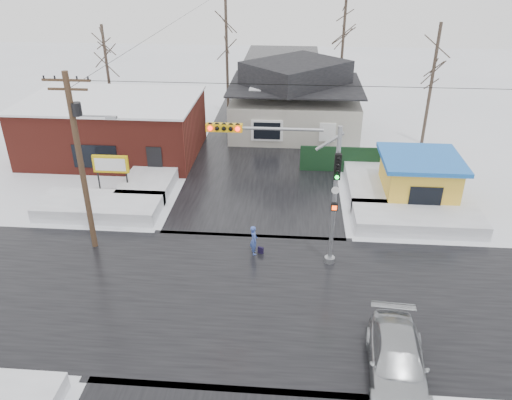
# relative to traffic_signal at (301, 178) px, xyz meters

# --- Properties ---
(ground) EXTENTS (120.00, 120.00, 0.00)m
(ground) POSITION_rel_traffic_signal_xyz_m (-2.43, -2.97, -4.54)
(ground) COLOR white
(ground) RESTS_ON ground
(road_ns) EXTENTS (10.00, 120.00, 0.02)m
(road_ns) POSITION_rel_traffic_signal_xyz_m (-2.43, -2.97, -4.53)
(road_ns) COLOR black
(road_ns) RESTS_ON ground
(road_ew) EXTENTS (120.00, 10.00, 0.02)m
(road_ew) POSITION_rel_traffic_signal_xyz_m (-2.43, -2.97, -4.53)
(road_ew) COLOR black
(road_ew) RESTS_ON ground
(snowbank_nw) EXTENTS (7.00, 3.00, 0.80)m
(snowbank_nw) POSITION_rel_traffic_signal_xyz_m (-11.43, 4.03, -4.14)
(snowbank_nw) COLOR white
(snowbank_nw) RESTS_ON ground
(snowbank_ne) EXTENTS (7.00, 3.00, 0.80)m
(snowbank_ne) POSITION_rel_traffic_signal_xyz_m (6.57, 4.03, -4.14)
(snowbank_ne) COLOR white
(snowbank_ne) RESTS_ON ground
(snowbank_nside_w) EXTENTS (3.00, 8.00, 0.80)m
(snowbank_nside_w) POSITION_rel_traffic_signal_xyz_m (-9.43, 9.03, -4.14)
(snowbank_nside_w) COLOR white
(snowbank_nside_w) RESTS_ON ground
(snowbank_nside_e) EXTENTS (3.00, 8.00, 0.80)m
(snowbank_nside_e) POSITION_rel_traffic_signal_xyz_m (4.57, 9.03, -4.14)
(snowbank_nside_e) COLOR white
(snowbank_nside_e) RESTS_ON ground
(traffic_signal) EXTENTS (6.05, 0.68, 7.00)m
(traffic_signal) POSITION_rel_traffic_signal_xyz_m (0.00, 0.00, 0.00)
(traffic_signal) COLOR gray
(traffic_signal) RESTS_ON ground
(utility_pole) EXTENTS (3.15, 0.44, 9.00)m
(utility_pole) POSITION_rel_traffic_signal_xyz_m (-10.36, 0.53, 0.57)
(utility_pole) COLOR #382619
(utility_pole) RESTS_ON ground
(brick_building) EXTENTS (12.20, 8.20, 4.12)m
(brick_building) POSITION_rel_traffic_signal_xyz_m (-13.43, 13.03, -2.46)
(brick_building) COLOR maroon
(brick_building) RESTS_ON ground
(marquee_sign) EXTENTS (2.20, 0.21, 2.55)m
(marquee_sign) POSITION_rel_traffic_signal_xyz_m (-11.43, 6.53, -2.62)
(marquee_sign) COLOR black
(marquee_sign) RESTS_ON ground
(house) EXTENTS (10.40, 8.40, 5.76)m
(house) POSITION_rel_traffic_signal_xyz_m (-0.43, 19.03, -1.92)
(house) COLOR #ADA99C
(house) RESTS_ON ground
(kiosk) EXTENTS (4.60, 4.60, 2.88)m
(kiosk) POSITION_rel_traffic_signal_xyz_m (7.07, 7.03, -3.08)
(kiosk) COLOR yellow
(kiosk) RESTS_ON ground
(fence) EXTENTS (8.00, 0.12, 1.80)m
(fence) POSITION_rel_traffic_signal_xyz_m (4.07, 11.03, -3.64)
(fence) COLOR black
(fence) RESTS_ON ground
(tree_far_left) EXTENTS (3.00, 3.00, 10.00)m
(tree_far_left) POSITION_rel_traffic_signal_xyz_m (-6.43, 23.03, 3.41)
(tree_far_left) COLOR #332821
(tree_far_left) RESTS_ON ground
(tree_far_mid) EXTENTS (3.00, 3.00, 12.00)m
(tree_far_mid) POSITION_rel_traffic_signal_xyz_m (3.57, 25.03, 5.00)
(tree_far_mid) COLOR #332821
(tree_far_mid) RESTS_ON ground
(tree_far_right) EXTENTS (3.00, 3.00, 9.00)m
(tree_far_right) POSITION_rel_traffic_signal_xyz_m (9.57, 17.03, 2.62)
(tree_far_right) COLOR #332821
(tree_far_right) RESTS_ON ground
(tree_far_west) EXTENTS (3.00, 3.00, 8.00)m
(tree_far_west) POSITION_rel_traffic_signal_xyz_m (-16.43, 21.03, 1.82)
(tree_far_west) COLOR #332821
(tree_far_west) RESTS_ON ground
(pedestrian) EXTENTS (0.52, 0.66, 1.57)m
(pedestrian) POSITION_rel_traffic_signal_xyz_m (-2.19, 0.50, -3.75)
(pedestrian) COLOR #3B53A6
(pedestrian) RESTS_ON ground
(car) EXTENTS (2.38, 5.12, 1.45)m
(car) POSITION_rel_traffic_signal_xyz_m (3.56, -7.07, -3.82)
(car) COLOR #ABAEB2
(car) RESTS_ON ground
(shopping_bag) EXTENTS (0.30, 0.22, 0.35)m
(shopping_bag) POSITION_rel_traffic_signal_xyz_m (-1.85, 0.54, -4.36)
(shopping_bag) COLOR black
(shopping_bag) RESTS_ON ground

